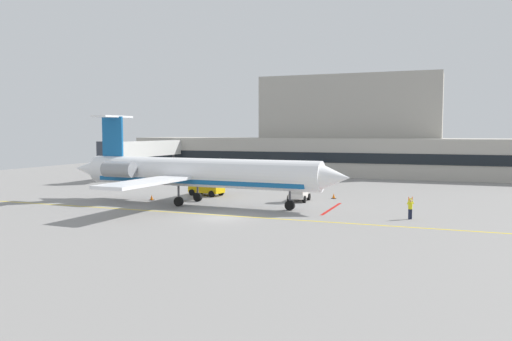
% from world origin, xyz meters
% --- Properties ---
extents(ground, '(120.00, 120.00, 0.11)m').
position_xyz_m(ground, '(0.00, 0.00, -0.05)').
color(ground, gray).
extents(terminal_building, '(75.75, 12.39, 16.39)m').
position_xyz_m(terminal_building, '(2.42, 46.46, 5.63)').
color(terminal_building, '#ADA89E').
rests_on(terminal_building, ground).
extents(jet_bridge_west, '(2.40, 20.21, 5.74)m').
position_xyz_m(jet_bridge_west, '(-26.62, 29.15, 4.38)').
color(jet_bridge_west, silver).
rests_on(jet_bridge_west, ground).
extents(regional_jet, '(30.26, 23.78, 8.76)m').
position_xyz_m(regional_jet, '(-5.73, 6.37, 3.10)').
color(regional_jet, white).
rests_on(regional_jet, ground).
extents(baggage_tug, '(1.98, 3.05, 2.20)m').
position_xyz_m(baggage_tug, '(3.24, 11.80, 0.98)').
color(baggage_tug, silver).
rests_on(baggage_tug, ground).
extents(pushback_tractor, '(4.09, 2.60, 2.26)m').
position_xyz_m(pushback_tractor, '(-7.29, 12.91, 1.02)').
color(pushback_tractor, '#E5B20C').
rests_on(pushback_tractor, ground).
extents(belt_loader, '(4.15, 3.74, 2.17)m').
position_xyz_m(belt_loader, '(-5.09, 23.39, 0.99)').
color(belt_loader, '#19389E').
rests_on(belt_loader, ground).
extents(fuel_tank, '(7.39, 3.06, 2.50)m').
position_xyz_m(fuel_tank, '(-11.92, 26.63, 1.40)').
color(fuel_tank, white).
rests_on(fuel_tank, ground).
extents(marshaller, '(0.55, 0.73, 1.84)m').
position_xyz_m(marshaller, '(14.68, 4.90, 0.92)').
color(marshaller, '#191E33').
rests_on(marshaller, ground).
extents(safety_cone_alpha, '(0.47, 0.47, 0.55)m').
position_xyz_m(safety_cone_alpha, '(6.12, 15.40, 0.25)').
color(safety_cone_alpha, orange).
rests_on(safety_cone_alpha, ground).
extents(safety_cone_bravo, '(0.47, 0.47, 0.55)m').
position_xyz_m(safety_cone_bravo, '(-11.26, 7.41, 0.25)').
color(safety_cone_bravo, orange).
rests_on(safety_cone_bravo, ground).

